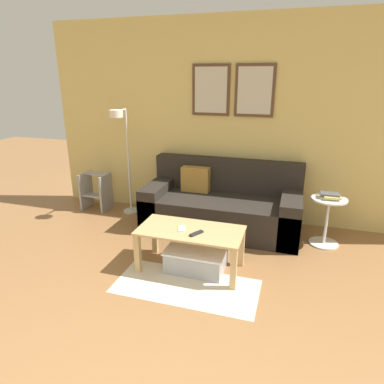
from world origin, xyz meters
TOP-DOWN VIEW (x-y plane):
  - wall_back at (-0.01, 3.74)m, footprint 5.60×0.09m
  - area_rug at (-0.31, 1.93)m, footprint 1.33×0.61m
  - couch at (-0.29, 3.30)m, footprint 1.91×0.85m
  - coffee_table at (-0.37, 2.24)m, footprint 1.02×0.51m
  - storage_bin at (-0.31, 2.27)m, footprint 0.59×0.45m
  - floor_lamp at (-1.63, 3.31)m, footprint 0.23×0.44m
  - side_table at (0.95, 3.20)m, footprint 0.39×0.39m
  - book_stack at (0.96, 3.20)m, footprint 0.22×0.19m
  - remote_control at (-0.28, 2.15)m, footprint 0.11×0.15m
  - cell_phone at (-0.45, 2.23)m, footprint 0.11×0.15m
  - step_stool at (-2.17, 3.40)m, footprint 0.36×0.31m

SIDE VIEW (x-z plane):
  - area_rug at x=-0.31m, z-range 0.00..0.01m
  - storage_bin at x=-0.31m, z-range 0.00..0.23m
  - step_stool at x=-2.17m, z-range 0.02..0.54m
  - couch at x=-0.29m, z-range -0.13..0.71m
  - side_table at x=0.95m, z-range 0.06..0.62m
  - coffee_table at x=-0.37m, z-range 0.13..0.57m
  - cell_phone at x=-0.45m, z-range 0.43..0.44m
  - remote_control at x=-0.28m, z-range 0.43..0.45m
  - book_stack at x=0.96m, z-range 0.56..0.62m
  - floor_lamp at x=-1.63m, z-range 0.21..1.66m
  - wall_back at x=-0.01m, z-range 0.01..2.56m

